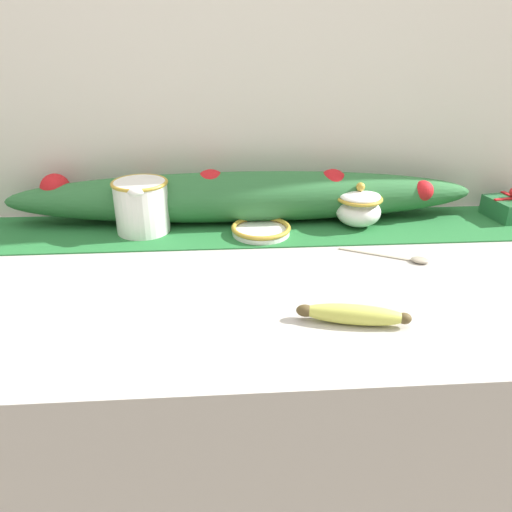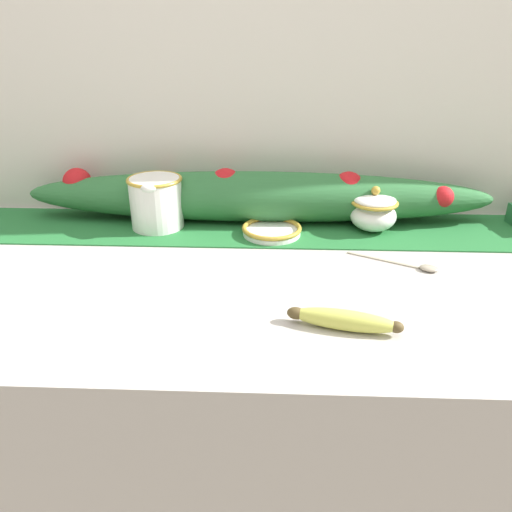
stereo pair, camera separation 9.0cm
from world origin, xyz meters
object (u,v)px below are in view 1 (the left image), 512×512
object	(u,v)px
small_dish	(261,230)
banana	(353,314)
cream_pitcher	(142,205)
sugar_bowl	(359,207)
spoon	(412,259)

from	to	relation	value
small_dish	banana	distance (m)	0.39
cream_pitcher	small_dish	world-z (taller)	cream_pitcher
sugar_bowl	spoon	bearing A→B (deg)	-72.24
banana	sugar_bowl	bearing A→B (deg)	74.65
sugar_bowl	small_dish	xyz separation A→B (m)	(-0.23, -0.04, -0.03)
small_dish	banana	bearing A→B (deg)	-72.59
cream_pitcher	sugar_bowl	bearing A→B (deg)	-0.13
cream_pitcher	spoon	xyz separation A→B (m)	(0.55, -0.19, -0.06)
cream_pitcher	banana	distance (m)	0.56
cream_pitcher	spoon	size ratio (longest dim) A/B	0.86
small_dish	sugar_bowl	bearing A→B (deg)	9.26
sugar_bowl	banana	xyz separation A→B (m)	(-0.11, -0.41, -0.03)
cream_pitcher	spoon	world-z (taller)	cream_pitcher
spoon	small_dish	bearing A→B (deg)	179.20
banana	small_dish	bearing A→B (deg)	107.41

